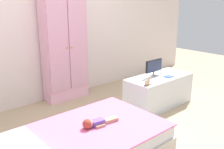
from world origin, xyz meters
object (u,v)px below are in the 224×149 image
at_px(bed, 85,145).
at_px(tv_monitor, 154,66).
at_px(tv_stand, 159,91).
at_px(rocking_horse_toy, 148,81).
at_px(book_blue, 169,76).
at_px(wardrobe, 64,46).
at_px(doll, 94,123).

xyz_separation_m(bed, tv_monitor, (1.51, 0.44, 0.43)).
xyz_separation_m(tv_stand, rocking_horse_toy, (-0.42, -0.15, 0.27)).
bearing_deg(book_blue, tv_monitor, 122.58).
relative_size(bed, wardrobe, 0.97).
xyz_separation_m(wardrobe, tv_stand, (0.85, -1.11, -0.60)).
distance_m(doll, wardrobe, 1.64).
height_order(bed, tv_monitor, tv_monitor).
bearing_deg(bed, book_blue, 9.08).
relative_size(doll, book_blue, 3.27).
relative_size(wardrobe, book_blue, 13.55).
height_order(tv_monitor, book_blue, tv_monitor).
bearing_deg(book_blue, tv_stand, 126.57).
relative_size(wardrobe, tv_monitor, 5.15).
bearing_deg(tv_stand, wardrobe, 127.31).
height_order(bed, doll, doll).
bearing_deg(tv_monitor, wardrobe, 127.99).
bearing_deg(doll, bed, -171.72).
height_order(doll, book_blue, book_blue).
height_order(doll, rocking_horse_toy, rocking_horse_toy).
xyz_separation_m(tv_stand, tv_monitor, (-0.04, 0.08, 0.35)).
bearing_deg(wardrobe, bed, -115.59).
bearing_deg(bed, tv_monitor, 16.14).
distance_m(wardrobe, rocking_horse_toy, 1.37).
height_order(bed, book_blue, book_blue).
distance_m(tv_stand, tv_monitor, 0.36).
xyz_separation_m(tv_stand, book_blue, (0.08, -0.10, 0.22)).
relative_size(wardrobe, rocking_horse_toy, 14.12).
bearing_deg(tv_monitor, book_blue, -57.42).
bearing_deg(wardrobe, book_blue, -52.76).
xyz_separation_m(wardrobe, book_blue, (0.92, -1.21, -0.37)).
height_order(doll, wardrobe, wardrobe).
xyz_separation_m(tv_monitor, rocking_horse_toy, (-0.38, -0.22, -0.08)).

